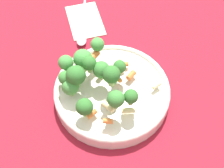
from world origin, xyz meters
The scene contains 5 objects.
ground_plane centered at (0.00, 0.00, 0.00)m, with size 3.00×3.00×0.00m, color maroon.
bowl centered at (0.00, 0.00, 0.02)m, with size 0.27×0.27×0.04m.
pasta_salad centered at (0.02, -0.03, 0.08)m, with size 0.19×0.21×0.09m.
napkin centered at (-0.17, -0.21, 0.00)m, with size 0.16×0.16×0.01m.
spoon centered at (-0.13, -0.18, 0.01)m, with size 0.16×0.11×0.01m.
Camera 1 is at (0.33, 0.22, 0.62)m, focal length 50.00 mm.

